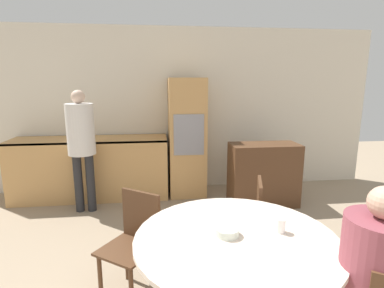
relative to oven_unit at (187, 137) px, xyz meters
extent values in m
cube|color=silver|center=(-0.16, 0.34, 0.39)|extent=(6.59, 0.05, 2.60)
cube|color=tan|center=(-1.46, -0.01, -0.44)|extent=(2.29, 0.60, 0.92)
cube|color=black|center=(-1.46, -0.01, 0.00)|extent=(2.29, 0.60, 0.03)
cube|color=tan|center=(0.00, 0.00, 0.00)|extent=(0.55, 0.58, 1.81)
cube|color=gray|center=(0.00, -0.29, 0.09)|extent=(0.44, 0.01, 0.60)
cube|color=#51331E|center=(1.04, -0.59, -0.46)|extent=(0.96, 0.45, 0.90)
cylinder|color=beige|center=(0.03, -2.84, -0.14)|extent=(1.31, 1.31, 0.03)
cylinder|color=#51331E|center=(-0.94, -2.35, -0.70)|extent=(0.04, 0.04, 0.41)
cylinder|color=#51331E|center=(-0.76, -2.09, -0.70)|extent=(0.04, 0.04, 0.41)
cylinder|color=#51331E|center=(-0.49, -2.28, -0.70)|extent=(0.04, 0.04, 0.41)
cube|color=#51331E|center=(-0.72, -2.31, -0.48)|extent=(0.56, 0.56, 0.02)
cube|color=#51331E|center=(-0.61, -2.16, -0.26)|extent=(0.33, 0.25, 0.42)
cylinder|color=#51331E|center=(0.19, -1.77, -0.70)|extent=(0.04, 0.04, 0.41)
cylinder|color=#51331E|center=(0.09, -2.08, -0.70)|extent=(0.04, 0.04, 0.41)
cylinder|color=#51331E|center=(0.49, -1.86, -0.70)|extent=(0.04, 0.04, 0.41)
cylinder|color=#51331E|center=(0.40, -2.17, -0.70)|extent=(0.04, 0.04, 0.41)
cube|color=#51331E|center=(0.29, -1.97, -0.48)|extent=(0.50, 0.50, 0.02)
cube|color=#51331E|center=(0.47, -2.02, -0.26)|extent=(0.14, 0.37, 0.42)
cylinder|color=brown|center=(0.69, -3.24, -0.11)|extent=(0.37, 0.37, 0.52)
cylinder|color=#262628|center=(-1.54, -0.53, -0.50)|extent=(0.11, 0.11, 0.81)
cylinder|color=#262628|center=(-1.38, -0.53, -0.50)|extent=(0.11, 0.11, 0.81)
cylinder|color=silver|center=(-1.46, -0.53, 0.23)|extent=(0.36, 0.36, 0.67)
sphere|color=beige|center=(-1.46, -0.53, 0.66)|extent=(0.18, 0.18, 0.18)
cylinder|color=white|center=(0.33, -2.82, -0.08)|extent=(0.07, 0.07, 0.10)
cylinder|color=silver|center=(-0.03, -2.82, -0.10)|extent=(0.16, 0.16, 0.05)
camera|label=1|loc=(-0.46, -4.55, 0.84)|focal=28.00mm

